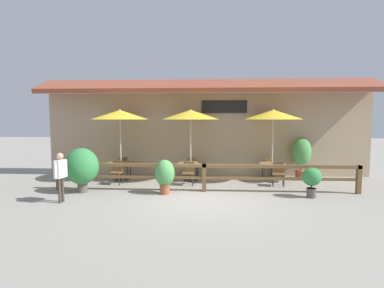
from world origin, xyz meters
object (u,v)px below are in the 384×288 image
Objects in this scene: chair_middle_wallside at (193,166)px; chair_near_wallside at (124,165)px; chair_far_wallside at (269,166)px; chair_near_streetside at (117,171)px; dining_table_near at (121,166)px; potted_plant_entrance_palm at (301,154)px; dining_table_middle at (191,166)px; patio_umbrella_far at (273,115)px; patio_umbrella_near at (120,115)px; pedestrian at (60,171)px; chair_far_streetside at (278,173)px; potted_plant_small_flowering at (165,175)px; patio_umbrella_middle at (191,115)px; chair_middle_streetside at (188,172)px; dining_table_far at (272,167)px; potted_plant_tall_tropical at (82,167)px; potted_plant_broad_leaf at (312,179)px.

chair_near_wallside is at bearing 7.90° from chair_middle_wallside.
chair_near_streetside is at bearing 7.58° from chair_far_wallside.
dining_table_near is 7.45m from potted_plant_entrance_palm.
chair_near_streetside reaches higher than dining_table_middle.
patio_umbrella_far reaches higher than dining_table_near.
patio_umbrella_near is 1.93× the size of pedestrian.
patio_umbrella_near is at bearing 97.54° from chair_near_streetside.
potted_plant_small_flowering reaches higher than chair_far_streetside.
patio_umbrella_far is 4.94m from potted_plant_small_flowering.
chair_near_wallside is 6.17m from chair_far_wallside.
chair_far_wallside is at bearing 100.62° from chair_far_streetside.
patio_umbrella_middle reaches higher than chair_middle_streetside.
chair_middle_wallside is (2.87, 0.76, -2.15)m from patio_umbrella_near.
chair_far_wallside is at bearing 14.24° from patio_umbrella_middle.
chair_near_streetside is 7.51m from potted_plant_entrance_palm.
dining_table_far is (6.14, -0.62, 0.09)m from chair_near_wallside.
chair_far_wallside is (0.02, 0.76, -0.09)m from dining_table_far.
potted_plant_tall_tropical is 0.87× the size of potted_plant_entrance_palm.
dining_table_near is at bearing -177.55° from chair_far_streetside.
patio_umbrella_far reaches higher than pedestrian.
potted_plant_entrance_palm is (1.33, 0.70, 0.44)m from dining_table_far.
potted_plant_entrance_palm is (4.60, 1.50, 0.54)m from chair_middle_streetside.
patio_umbrella_middle is (2.83, 0.03, 2.06)m from dining_table_near.
potted_plant_tall_tropical is (-2.82, 0.04, 0.23)m from potted_plant_small_flowering.
patio_umbrella_near is at bearing 135.04° from potted_plant_small_flowering.
chair_near_streetside is 0.85× the size of dining_table_middle.
dining_table_middle is 1.18× the size of chair_middle_wallside.
chair_far_wallside is 3.23m from potted_plant_broad_leaf.
chair_near_wallside is at bearing 127.86° from potted_plant_small_flowering.
chair_near_wallside is at bearing 174.24° from dining_table_far.
potted_plant_broad_leaf reaches higher than chair_middle_wallside.
chair_far_streetside is at bearing -6.18° from dining_table_near.
chair_middle_wallside is 0.50× the size of potted_plant_entrance_palm.
patio_umbrella_near is 3.80m from pedestrian.
patio_umbrella_near is 1.90× the size of potted_plant_tall_tropical.
potted_plant_broad_leaf is at bearing -18.58° from patio_umbrella_near.
patio_umbrella_middle is 3.02m from potted_plant_small_flowering.
dining_table_far is at bearing 81.16° from chair_far_wallside.
pedestrian is (-2.93, -1.20, 0.32)m from potted_plant_small_flowering.
patio_umbrella_near is at bearing -179.09° from dining_table_far.
chair_near_streetside is at bearing 60.72° from potted_plant_tall_tropical.
dining_table_middle is at bearing 149.77° from potted_plant_broad_leaf.
patio_umbrella_near is at bearing -179.38° from patio_umbrella_middle.
pedestrian reaches higher than chair_middle_wallside.
potted_plant_tall_tropical reaches higher than dining_table_far.
chair_middle_wallside is at bearing 14.81° from dining_table_near.
dining_table_far is 1.18× the size of chair_far_wallside.
chair_far_streetside is (3.31, -0.69, -0.09)m from dining_table_middle.
chair_far_streetside is 0.91× the size of potted_plant_broad_leaf.
patio_umbrella_middle is at bearing -178.83° from patio_umbrella_far.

